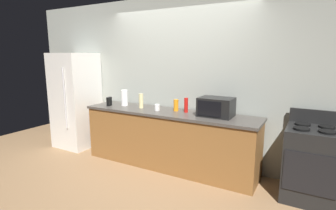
{
  "coord_description": "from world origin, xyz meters",
  "views": [
    {
      "loc": [
        1.96,
        -3.07,
        1.76
      ],
      "look_at": [
        0.0,
        0.4,
        1.0
      ],
      "focal_mm": 28.02,
      "sensor_mm": 36.0,
      "label": 1
    }
  ],
  "objects_px": {
    "bottle_hand_soap": "(141,101)",
    "mug_white": "(157,107)",
    "stove_range": "(311,163)",
    "paper_towel_roll": "(124,98)",
    "bottle_hot_sauce": "(186,105)",
    "refrigerator": "(76,100)",
    "microwave": "(216,107)",
    "bottle_dish_soap": "(176,105)",
    "cordless_phone": "(109,101)"
  },
  "relations": [
    {
      "from": "cordless_phone",
      "to": "bottle_hot_sauce",
      "type": "relative_size",
      "value": 0.67
    },
    {
      "from": "paper_towel_roll",
      "to": "bottle_hand_soap",
      "type": "bearing_deg",
      "value": -5.79
    },
    {
      "from": "bottle_hot_sauce",
      "to": "mug_white",
      "type": "height_order",
      "value": "bottle_hot_sauce"
    },
    {
      "from": "refrigerator",
      "to": "bottle_hand_soap",
      "type": "bearing_deg",
      "value": 0.45
    },
    {
      "from": "bottle_hot_sauce",
      "to": "bottle_dish_soap",
      "type": "relative_size",
      "value": 1.23
    },
    {
      "from": "microwave",
      "to": "mug_white",
      "type": "xyz_separation_m",
      "value": [
        -0.94,
        -0.08,
        -0.08
      ]
    },
    {
      "from": "stove_range",
      "to": "bottle_hand_soap",
      "type": "bearing_deg",
      "value": 179.73
    },
    {
      "from": "refrigerator",
      "to": "bottle_dish_soap",
      "type": "bearing_deg",
      "value": 2.36
    },
    {
      "from": "refrigerator",
      "to": "cordless_phone",
      "type": "relative_size",
      "value": 12.0
    },
    {
      "from": "bottle_hot_sauce",
      "to": "mug_white",
      "type": "distance_m",
      "value": 0.47
    },
    {
      "from": "cordless_phone",
      "to": "bottle_hot_sauce",
      "type": "distance_m",
      "value": 1.4
    },
    {
      "from": "stove_range",
      "to": "bottle_dish_soap",
      "type": "xyz_separation_m",
      "value": [
        -1.91,
        0.09,
        0.53
      ]
    },
    {
      "from": "stove_range",
      "to": "bottle_hand_soap",
      "type": "height_order",
      "value": "bottle_hand_soap"
    },
    {
      "from": "microwave",
      "to": "paper_towel_roll",
      "type": "height_order",
      "value": "same"
    },
    {
      "from": "cordless_phone",
      "to": "mug_white",
      "type": "distance_m",
      "value": 0.93
    },
    {
      "from": "bottle_dish_soap",
      "to": "paper_towel_roll",
      "type": "bearing_deg",
      "value": -177.79
    },
    {
      "from": "refrigerator",
      "to": "mug_white",
      "type": "height_order",
      "value": "refrigerator"
    },
    {
      "from": "mug_white",
      "to": "bottle_hand_soap",
      "type": "bearing_deg",
      "value": 172.83
    },
    {
      "from": "stove_range",
      "to": "bottle_hand_soap",
      "type": "relative_size",
      "value": 4.54
    },
    {
      "from": "bottle_dish_soap",
      "to": "mug_white",
      "type": "relative_size",
      "value": 1.82
    },
    {
      "from": "microwave",
      "to": "bottle_dish_soap",
      "type": "bearing_deg",
      "value": 176.53
    },
    {
      "from": "bottle_hand_soap",
      "to": "mug_white",
      "type": "relative_size",
      "value": 2.37
    },
    {
      "from": "paper_towel_roll",
      "to": "bottle_dish_soap",
      "type": "xyz_separation_m",
      "value": [
        0.99,
        0.04,
        -0.04
      ]
    },
    {
      "from": "refrigerator",
      "to": "stove_range",
      "type": "height_order",
      "value": "refrigerator"
    },
    {
      "from": "bottle_hot_sauce",
      "to": "bottle_hand_soap",
      "type": "xyz_separation_m",
      "value": [
        -0.79,
        -0.06,
        0.01
      ]
    },
    {
      "from": "refrigerator",
      "to": "bottle_hot_sauce",
      "type": "distance_m",
      "value": 2.33
    },
    {
      "from": "refrigerator",
      "to": "microwave",
      "type": "height_order",
      "value": "refrigerator"
    },
    {
      "from": "cordless_phone",
      "to": "mug_white",
      "type": "relative_size",
      "value": 1.5
    },
    {
      "from": "refrigerator",
      "to": "mug_white",
      "type": "relative_size",
      "value": 17.95
    },
    {
      "from": "stove_range",
      "to": "mug_white",
      "type": "height_order",
      "value": "stove_range"
    },
    {
      "from": "stove_range",
      "to": "cordless_phone",
      "type": "relative_size",
      "value": 7.2
    },
    {
      "from": "stove_range",
      "to": "bottle_dish_soap",
      "type": "height_order",
      "value": "bottle_dish_soap"
    },
    {
      "from": "paper_towel_roll",
      "to": "cordless_phone",
      "type": "distance_m",
      "value": 0.27
    },
    {
      "from": "bottle_hot_sauce",
      "to": "bottle_hand_soap",
      "type": "relative_size",
      "value": 0.94
    },
    {
      "from": "mug_white",
      "to": "bottle_hot_sauce",
      "type": "bearing_deg",
      "value": 12.65
    },
    {
      "from": "microwave",
      "to": "bottle_hand_soap",
      "type": "distance_m",
      "value": 1.28
    },
    {
      "from": "bottle_dish_soap",
      "to": "bottle_hand_soap",
      "type": "xyz_separation_m",
      "value": [
        -0.61,
        -0.08,
        0.03
      ]
    },
    {
      "from": "bottle_hand_soap",
      "to": "mug_white",
      "type": "height_order",
      "value": "bottle_hand_soap"
    },
    {
      "from": "refrigerator",
      "to": "bottle_dish_soap",
      "type": "relative_size",
      "value": 9.89
    },
    {
      "from": "stove_range",
      "to": "bottle_hot_sauce",
      "type": "height_order",
      "value": "bottle_hot_sauce"
    },
    {
      "from": "stove_range",
      "to": "cordless_phone",
      "type": "bearing_deg",
      "value": -178.14
    },
    {
      "from": "stove_range",
      "to": "mug_white",
      "type": "xyz_separation_m",
      "value": [
        -2.18,
        -0.03,
        0.49
      ]
    },
    {
      "from": "bottle_dish_soap",
      "to": "refrigerator",
      "type": "bearing_deg",
      "value": -177.64
    },
    {
      "from": "paper_towel_roll",
      "to": "cordless_phone",
      "type": "height_order",
      "value": "paper_towel_roll"
    },
    {
      "from": "bottle_hot_sauce",
      "to": "refrigerator",
      "type": "bearing_deg",
      "value": -178.23
    },
    {
      "from": "stove_range",
      "to": "paper_towel_roll",
      "type": "relative_size",
      "value": 4.0
    },
    {
      "from": "refrigerator",
      "to": "bottle_dish_soap",
      "type": "xyz_separation_m",
      "value": [
        2.14,
        0.09,
        0.09
      ]
    },
    {
      "from": "stove_range",
      "to": "microwave",
      "type": "height_order",
      "value": "microwave"
    },
    {
      "from": "stove_range",
      "to": "cordless_phone",
      "type": "distance_m",
      "value": 3.15
    },
    {
      "from": "refrigerator",
      "to": "bottle_hot_sauce",
      "type": "xyz_separation_m",
      "value": [
        2.33,
        0.07,
        0.11
      ]
    }
  ]
}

